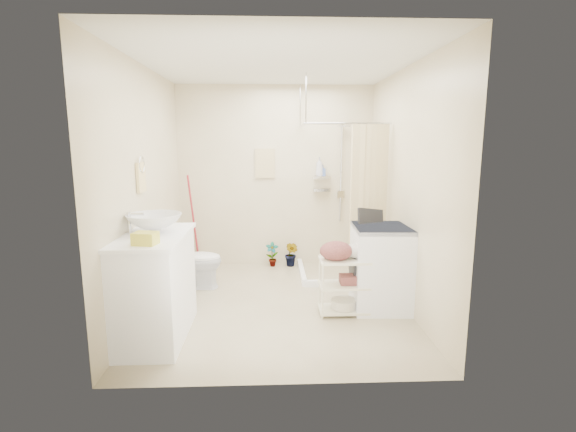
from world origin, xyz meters
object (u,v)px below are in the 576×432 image
at_px(washing_machine, 382,267).
at_px(vanity, 153,286).
at_px(toilet, 194,260).
at_px(laundry_rack, 344,281).

bearing_deg(washing_machine, vanity, -162.28).
bearing_deg(toilet, washing_machine, -104.55).
relative_size(vanity, laundry_rack, 1.55).
distance_m(toilet, laundry_rack, 1.95).
bearing_deg(laundry_rack, toilet, 153.05).
xyz_separation_m(toilet, washing_machine, (2.18, -0.73, 0.10)).
height_order(vanity, laundry_rack, vanity).
height_order(vanity, toilet, vanity).
relative_size(vanity, toilet, 1.57).
xyz_separation_m(vanity, laundry_rack, (1.86, 0.45, -0.13)).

